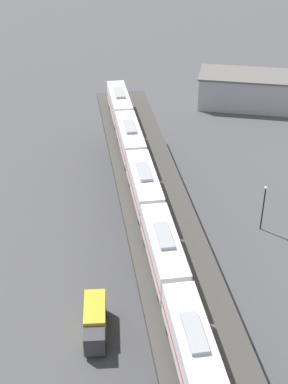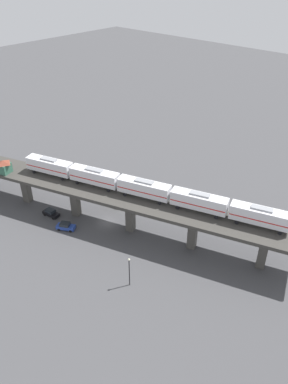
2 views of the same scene
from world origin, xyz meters
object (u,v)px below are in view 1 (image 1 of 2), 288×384
object	(u,v)px
subway_train	(144,184)
delivery_truck	(95,321)
street_car_blue	(241,349)
warehouse_building	(268,91)
street_lamp	(264,204)

from	to	relation	value
subway_train	delivery_truck	xyz separation A→B (m)	(-3.27, -12.99, -9.77)
street_car_blue	delivery_truck	xyz separation A→B (m)	(-15.65, 0.73, 0.82)
street_car_blue	delivery_truck	world-z (taller)	delivery_truck
street_car_blue	warehouse_building	bearing A→B (deg)	85.91
street_car_blue	warehouse_building	xyz separation A→B (m)	(4.90, 68.56, 2.47)
subway_train	delivery_truck	world-z (taller)	subway_train
subway_train	warehouse_building	xyz separation A→B (m)	(17.28, 54.85, -8.13)
street_lamp	warehouse_building	distance (m)	45.27
street_lamp	warehouse_building	world-z (taller)	street_lamp
subway_train	street_lamp	xyz separation A→B (m)	(14.97, 9.64, -7.43)
subway_train	street_car_blue	size ratio (longest dim) A/B	12.80
street_car_blue	delivery_truck	distance (m)	15.69
delivery_truck	street_lamp	bearing A→B (deg)	51.13
subway_train	warehouse_building	size ratio (longest dim) A/B	2.10
subway_train	delivery_truck	distance (m)	16.58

